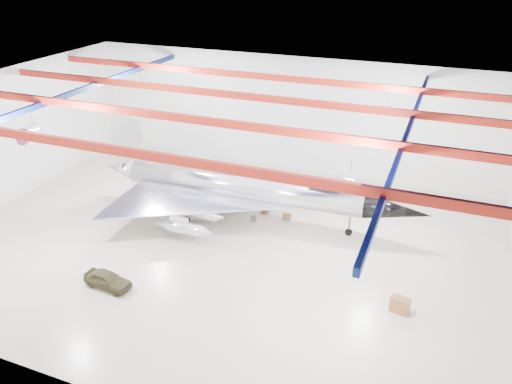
% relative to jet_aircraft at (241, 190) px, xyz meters
% --- Properties ---
extents(floor, '(40.00, 40.00, 0.00)m').
position_rel_jet_aircraft_xyz_m(floor, '(0.26, -4.13, -2.42)').
color(floor, '#BDB096').
rests_on(floor, ground).
extents(wall_back, '(40.00, 0.00, 40.00)m').
position_rel_jet_aircraft_xyz_m(wall_back, '(0.26, 10.87, 3.08)').
color(wall_back, silver).
rests_on(wall_back, floor).
extents(wall_left, '(0.00, 30.00, 30.00)m').
position_rel_jet_aircraft_xyz_m(wall_left, '(-19.74, -4.13, 3.08)').
color(wall_left, silver).
rests_on(wall_left, floor).
extents(ceiling, '(40.00, 40.00, 0.00)m').
position_rel_jet_aircraft_xyz_m(ceiling, '(0.26, -4.13, 8.58)').
color(ceiling, '#0A0F38').
rests_on(ceiling, wall_back).
extents(ceiling_structure, '(39.50, 29.50, 1.08)m').
position_rel_jet_aircraft_xyz_m(ceiling_structure, '(0.26, -4.13, 7.91)').
color(ceiling_structure, maroon).
rests_on(ceiling_structure, ceiling).
extents(wall_roundel, '(0.10, 1.50, 1.50)m').
position_rel_jet_aircraft_xyz_m(wall_roundel, '(-19.68, -2.13, 2.58)').
color(wall_roundel, '#B21414').
rests_on(wall_roundel, wall_left).
extents(jet_aircraft, '(27.02, 15.96, 7.37)m').
position_rel_jet_aircraft_xyz_m(jet_aircraft, '(0.00, 0.00, 0.00)').
color(jet_aircraft, silver).
rests_on(jet_aircraft, floor).
extents(jeep, '(3.37, 1.57, 1.12)m').
position_rel_jet_aircraft_xyz_m(jeep, '(-4.36, -11.81, -1.86)').
color(jeep, '#3D381E').
rests_on(jeep, floor).
extents(desk, '(1.23, 0.78, 1.05)m').
position_rel_jet_aircraft_xyz_m(desk, '(13.45, -7.43, -1.89)').
color(desk, brown).
rests_on(desk, floor).
extents(crate_ply, '(0.48, 0.39, 0.33)m').
position_rel_jet_aircraft_xyz_m(crate_ply, '(-5.15, 1.72, -2.25)').
color(crate_ply, olive).
rests_on(crate_ply, floor).
extents(toolbox_red, '(0.51, 0.45, 0.30)m').
position_rel_jet_aircraft_xyz_m(toolbox_red, '(-0.56, 4.88, -2.27)').
color(toolbox_red, maroon).
rests_on(toolbox_red, floor).
extents(engine_drum, '(0.51, 0.51, 0.41)m').
position_rel_jet_aircraft_xyz_m(engine_drum, '(1.16, -0.35, -2.21)').
color(engine_drum, '#59595B').
rests_on(engine_drum, floor).
extents(parts_bin, '(0.67, 0.55, 0.44)m').
position_rel_jet_aircraft_xyz_m(parts_bin, '(3.56, 0.97, -2.20)').
color(parts_bin, olive).
rests_on(parts_bin, floor).
extents(crate_small, '(0.45, 0.37, 0.30)m').
position_rel_jet_aircraft_xyz_m(crate_small, '(-6.34, 4.41, -2.26)').
color(crate_small, '#59595B').
rests_on(crate_small, floor).
extents(oil_barrel, '(0.56, 0.45, 0.38)m').
position_rel_jet_aircraft_xyz_m(oil_barrel, '(1.52, 1.29, -2.22)').
color(oil_barrel, olive).
rests_on(oil_barrel, floor).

